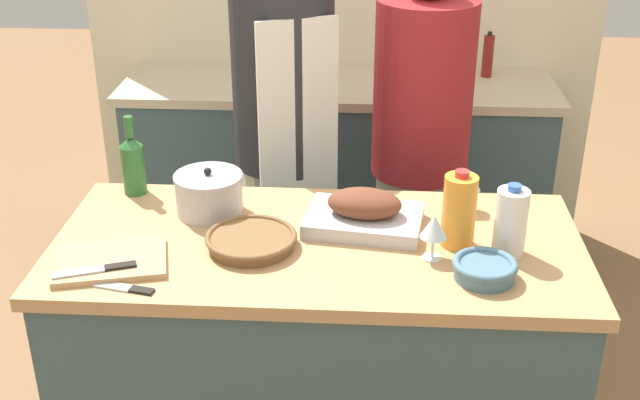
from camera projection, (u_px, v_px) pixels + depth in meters
kitchen_island at (318, 368)px, 2.52m from camera, size 1.53×0.71×0.92m
back_counter at (338, 174)px, 3.87m from camera, size 1.98×0.60×0.92m
roasting_pan at (364, 213)px, 2.38m from camera, size 0.37×0.28×0.12m
wicker_basket at (251, 240)px, 2.28m from camera, size 0.26×0.26×0.04m
cutting_board at (111, 261)px, 2.20m from camera, size 0.34×0.28×0.02m
stock_pot at (209, 194)px, 2.46m from camera, size 0.21×0.21×0.15m
mixing_bowl at (485, 269)px, 2.12m from camera, size 0.17×0.17×0.05m
juice_jug at (459, 211)px, 2.26m from camera, size 0.09×0.09×0.23m
milk_jug at (511, 222)px, 2.21m from camera, size 0.09×0.09×0.21m
wine_bottle_green at (133, 163)px, 2.57m from camera, size 0.07×0.07×0.26m
wine_glass_left at (469, 181)px, 2.46m from camera, size 0.08×0.08×0.14m
wine_glass_right at (434, 228)px, 2.19m from camera, size 0.08×0.08×0.13m
knife_chef at (98, 269)px, 2.14m from camera, size 0.22×0.10×0.01m
knife_paring at (126, 288)px, 2.09m from camera, size 0.17×0.06×0.01m
condiment_bottle_tall at (488, 56)px, 3.70m from camera, size 0.05×0.05×0.21m
condiment_bottle_short at (440, 71)px, 3.54m from camera, size 0.06×0.06×0.18m
person_cook_aproned at (285, 132)px, 3.01m from camera, size 0.39×0.41×1.72m
person_cook_guest at (420, 144)px, 3.05m from camera, size 0.37×0.37×1.64m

